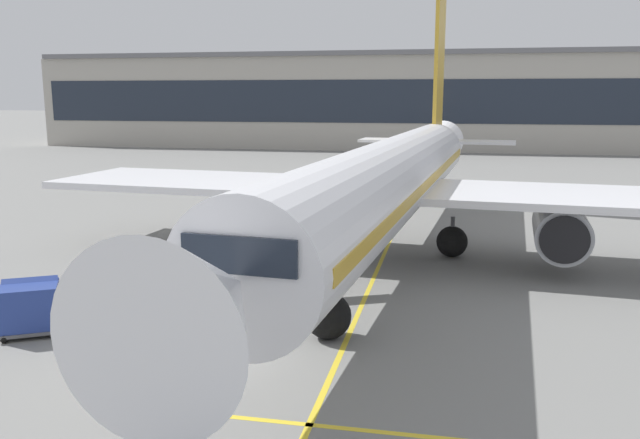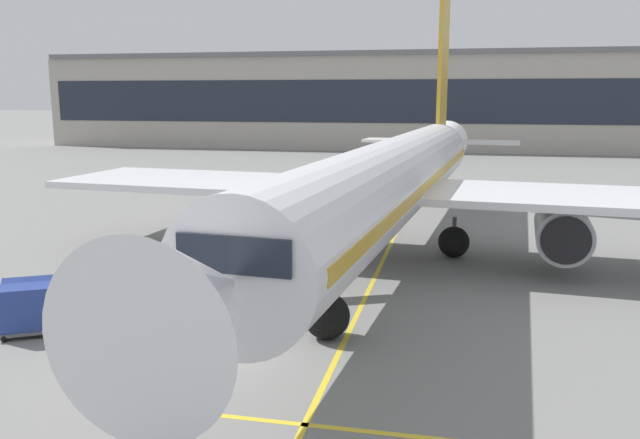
# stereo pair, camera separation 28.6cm
# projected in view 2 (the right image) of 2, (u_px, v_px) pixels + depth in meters

# --- Properties ---
(ground_plane) EXTENTS (600.00, 600.00, 0.00)m
(ground_plane) POSITION_uv_depth(u_px,v_px,m) (218.00, 347.00, 21.70)
(ground_plane) COLOR slate
(parked_airplane) EXTENTS (37.21, 47.51, 16.02)m
(parked_airplane) POSITION_uv_depth(u_px,v_px,m) (394.00, 180.00, 32.93)
(parked_airplane) COLOR white
(parked_airplane) RESTS_ON ground
(belt_loader) EXTENTS (5.16, 4.24, 2.56)m
(belt_loader) POSITION_uv_depth(u_px,v_px,m) (269.00, 282.00, 26.48)
(belt_loader) COLOR silver
(belt_loader) RESTS_ON ground
(baggage_cart_lead) EXTENTS (2.77, 2.37, 1.91)m
(baggage_cart_lead) POSITION_uv_depth(u_px,v_px,m) (194.00, 292.00, 24.47)
(baggage_cart_lead) COLOR #515156
(baggage_cart_lead) RESTS_ON ground
(baggage_cart_second) EXTENTS (2.77, 2.37, 1.91)m
(baggage_cart_second) POSITION_uv_depth(u_px,v_px,m) (125.00, 297.00, 23.82)
(baggage_cart_second) COLOR #515156
(baggage_cart_second) RESTS_ON ground
(baggage_cart_third) EXTENTS (2.77, 2.37, 1.91)m
(baggage_cart_third) POSITION_uv_depth(u_px,v_px,m) (30.00, 305.00, 22.90)
(baggage_cart_third) COLOR #515156
(baggage_cart_third) RESTS_ON ground
(ground_crew_by_loader) EXTENTS (0.34, 0.55, 1.74)m
(ground_crew_by_loader) POSITION_uv_depth(u_px,v_px,m) (212.00, 290.00, 24.66)
(ground_crew_by_loader) COLOR black
(ground_crew_by_loader) RESTS_ON ground
(ground_crew_by_carts) EXTENTS (0.41, 0.48, 1.74)m
(ground_crew_by_carts) POSITION_uv_depth(u_px,v_px,m) (152.00, 299.00, 23.56)
(ground_crew_by_carts) COLOR #514C42
(ground_crew_by_carts) RESTS_ON ground
(ground_crew_marshaller) EXTENTS (0.31, 0.56, 1.74)m
(ground_crew_marshaller) POSITION_uv_depth(u_px,v_px,m) (190.00, 274.00, 26.86)
(ground_crew_marshaller) COLOR #514C42
(ground_crew_marshaller) RESTS_ON ground
(safety_cone_engine_keepout) EXTENTS (0.61, 0.61, 0.70)m
(safety_cone_engine_keepout) POSITION_uv_depth(u_px,v_px,m) (283.00, 251.00, 33.54)
(safety_cone_engine_keepout) COLOR black
(safety_cone_engine_keepout) RESTS_ON ground
(safety_cone_wingtip) EXTENTS (0.57, 0.57, 0.65)m
(safety_cone_wingtip) POSITION_uv_depth(u_px,v_px,m) (250.00, 259.00, 32.12)
(safety_cone_wingtip) COLOR black
(safety_cone_wingtip) RESTS_ON ground
(safety_cone_nose_mark) EXTENTS (0.60, 0.60, 0.68)m
(safety_cone_nose_mark) POSITION_uv_depth(u_px,v_px,m) (235.00, 262.00, 31.51)
(safety_cone_nose_mark) COLOR black
(safety_cone_nose_mark) RESTS_ON ground
(apron_guidance_line_lead_in) EXTENTS (0.20, 110.00, 0.01)m
(apron_guidance_line_lead_in) POSITION_uv_depth(u_px,v_px,m) (383.00, 261.00, 32.97)
(apron_guidance_line_lead_in) COLOR yellow
(apron_guidance_line_lead_in) RESTS_ON ground
(apron_guidance_line_stop_bar) EXTENTS (12.00, 0.20, 0.01)m
(apron_guidance_line_stop_bar) POSITION_uv_depth(u_px,v_px,m) (317.00, 426.00, 16.53)
(apron_guidance_line_stop_bar) COLOR yellow
(apron_guidance_line_stop_bar) RESTS_ON ground
(terminal_building) EXTENTS (102.90, 19.06, 14.70)m
(terminal_building) POSITION_uv_depth(u_px,v_px,m) (369.00, 101.00, 104.97)
(terminal_building) COLOR #A8A399
(terminal_building) RESTS_ON ground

